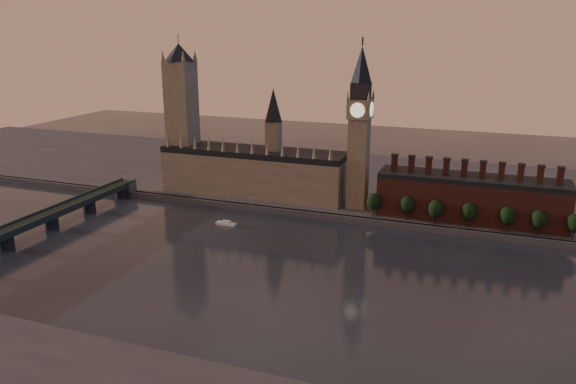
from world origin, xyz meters
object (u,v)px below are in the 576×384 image
object	(u,v)px
victoria_tower	(182,112)
westminster_bridge	(26,227)
river_boat	(226,223)
big_ben	(360,127)

from	to	relation	value
victoria_tower	westminster_bridge	distance (m)	133.21
westminster_bridge	river_boat	size ratio (longest dim) A/B	15.13
victoria_tower	river_boat	xyz separation A→B (m)	(60.54, -55.75, -58.08)
westminster_bridge	river_boat	xyz separation A→B (m)	(95.54, 61.95, -6.43)
big_ben	westminster_bridge	xyz separation A→B (m)	(-165.00, -112.70, -49.39)
big_ben	river_boat	size ratio (longest dim) A/B	8.09
big_ben	westminster_bridge	world-z (taller)	big_ben
river_boat	big_ben	bearing A→B (deg)	38.37
victoria_tower	westminster_bridge	world-z (taller)	victoria_tower
river_boat	westminster_bridge	bearing A→B (deg)	-144.82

